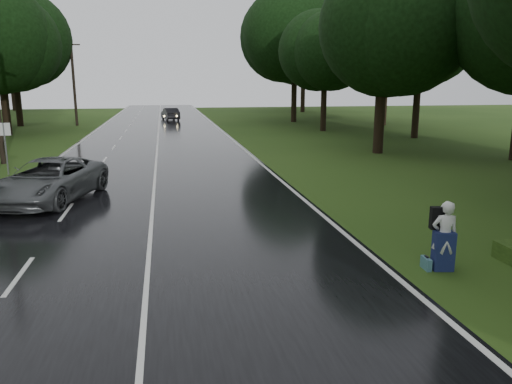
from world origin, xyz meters
TOP-DOWN VIEW (x-y plane):
  - ground at (0.00, 0.00)m, footprint 160.00×160.00m
  - road at (0.00, 20.00)m, footprint 12.00×140.00m
  - lane_center at (0.00, 20.00)m, footprint 0.12×140.00m
  - grey_car at (-3.90, 9.93)m, footprint 4.21×6.33m
  - far_car at (1.31, 50.87)m, footprint 2.28×4.56m
  - hitchhiker at (7.17, 0.64)m, footprint 0.70×0.66m
  - suitcase at (6.80, 0.73)m, footprint 0.15×0.43m
  - utility_pole_mid at (-8.50, 19.99)m, footprint 1.80×0.28m
  - utility_pole_far at (-8.50, 45.24)m, footprint 1.80×0.28m
  - road_sign_b at (-7.20, 16.26)m, footprint 0.62×0.10m
  - tree_left_e at (-12.77, 36.26)m, footprint 8.84×8.84m
  - tree_left_f at (-14.19, 45.62)m, footprint 9.75×9.75m
  - tree_right_d at (14.17, 20.23)m, footprint 8.86×8.86m
  - tree_right_e at (15.24, 35.02)m, footprint 8.68×8.68m
  - tree_right_f at (15.25, 45.94)m, footprint 10.78×10.78m

SIDE VIEW (x-z plane):
  - ground at x=0.00m, z-range 0.00..0.00m
  - utility_pole_mid at x=-8.50m, z-range -5.29..5.29m
  - utility_pole_far at x=-8.50m, z-range -4.57..4.57m
  - road_sign_b at x=-7.20m, z-range -1.29..1.29m
  - tree_left_e at x=-12.77m, z-range -6.91..6.91m
  - tree_left_f at x=-14.19m, z-range -7.62..7.62m
  - tree_right_d at x=14.17m, z-range -6.92..6.92m
  - tree_right_e at x=15.24m, z-range -6.78..6.78m
  - tree_right_f at x=15.25m, z-range -8.42..8.42m
  - road at x=0.00m, z-range 0.00..0.04m
  - lane_center at x=0.00m, z-range 0.04..0.05m
  - suitcase at x=6.80m, z-range 0.00..0.30m
  - far_car at x=1.31m, z-range 0.04..1.48m
  - hitchhiker at x=7.17m, z-range -0.06..1.69m
  - grey_car at x=-3.90m, z-range 0.04..1.65m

